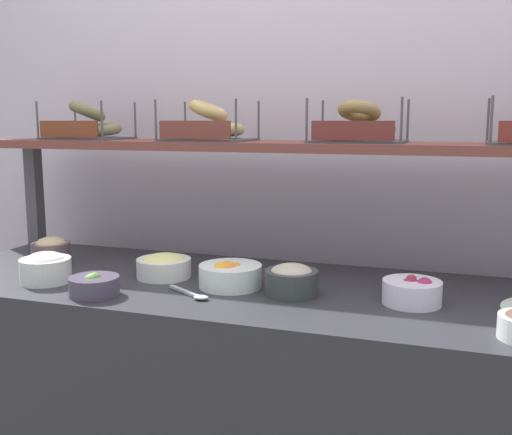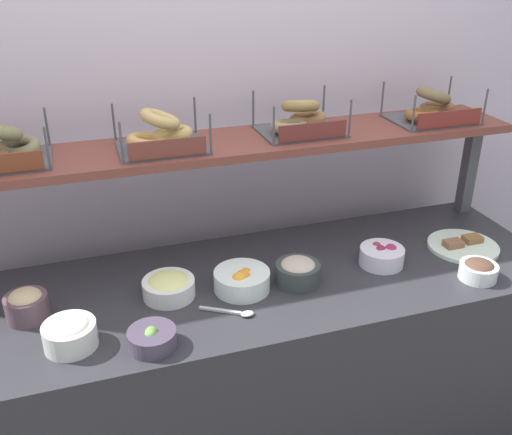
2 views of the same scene
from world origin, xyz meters
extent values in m
cube|color=silver|center=(0.00, 0.55, 1.20)|extent=(3.38, 0.06, 2.40)
cube|color=#2D2D33|center=(0.00, 0.00, 0.42)|extent=(2.18, 0.70, 0.85)
cube|color=#4C4C51|center=(1.03, 0.27, 1.05)|extent=(0.05, 0.05, 0.40)
cube|color=brown|center=(0.00, 0.27, 1.26)|extent=(2.14, 0.32, 0.03)
cylinder|color=#393F3E|center=(0.12, -0.05, 0.89)|extent=(0.16, 0.16, 0.07)
ellipsoid|color=#C2B3A1|center=(0.12, -0.05, 0.92)|extent=(0.12, 0.12, 0.05)
cylinder|color=silver|center=(-0.64, -0.17, 0.89)|extent=(0.16, 0.16, 0.08)
ellipsoid|color=white|center=(-0.64, -0.17, 0.92)|extent=(0.12, 0.12, 0.05)
cylinder|color=#584149|center=(-0.77, 0.02, 0.89)|extent=(0.13, 0.13, 0.08)
ellipsoid|color=tan|center=(-0.77, 0.02, 0.92)|extent=(0.10, 0.10, 0.06)
cylinder|color=white|center=(0.46, -0.03, 0.88)|extent=(0.16, 0.16, 0.07)
sphere|color=#A1295A|center=(0.49, -0.04, 0.91)|extent=(0.05, 0.05, 0.05)
sphere|color=#853045|center=(0.46, -0.03, 0.91)|extent=(0.03, 0.03, 0.03)
sphere|color=maroon|center=(0.45, -0.03, 0.91)|extent=(0.04, 0.04, 0.04)
sphere|color=brown|center=(0.45, 0.00, 0.91)|extent=(0.04, 0.04, 0.04)
sphere|color=#862C45|center=(0.45, -0.04, 0.91)|extent=(0.03, 0.03, 0.03)
cylinder|color=white|center=(-0.08, -0.04, 0.88)|extent=(0.19, 0.19, 0.07)
sphere|color=orange|center=(-0.06, -0.03, 0.91)|extent=(0.04, 0.04, 0.04)
sphere|color=#F9A92F|center=(-0.10, -0.06, 0.91)|extent=(0.05, 0.05, 0.05)
sphere|color=orange|center=(-0.08, -0.05, 0.91)|extent=(0.05, 0.05, 0.05)
cylinder|color=#494053|center=(-0.42, -0.25, 0.88)|extent=(0.14, 0.14, 0.06)
sphere|color=#6CA64F|center=(-0.42, -0.26, 0.90)|extent=(0.04, 0.04, 0.04)
sphere|color=#61A446|center=(-0.42, -0.25, 0.90)|extent=(0.03, 0.03, 0.03)
sphere|color=olive|center=(-0.42, -0.25, 0.90)|extent=(0.04, 0.04, 0.04)
cylinder|color=white|center=(0.73, -0.23, 0.88)|extent=(0.13, 0.13, 0.06)
ellipsoid|color=brown|center=(0.73, -0.23, 0.90)|extent=(0.10, 0.10, 0.04)
cylinder|color=white|center=(-0.32, 0.00, 0.88)|extent=(0.18, 0.18, 0.06)
ellipsoid|color=#E9EB8D|center=(-0.32, 0.00, 0.91)|extent=(0.14, 0.14, 0.04)
cylinder|color=white|center=(0.82, -0.03, 0.86)|extent=(0.27, 0.27, 0.01)
cube|color=#8C5F41|center=(0.77, -0.03, 0.88)|extent=(0.07, 0.05, 0.02)
cube|color=#916035|center=(0.87, -0.02, 0.88)|extent=(0.07, 0.05, 0.02)
cube|color=#B7B7BC|center=(-0.18, -0.14, 0.86)|extent=(0.13, 0.08, 0.01)
ellipsoid|color=#B7B7BC|center=(-0.11, -0.19, 0.86)|extent=(0.04, 0.03, 0.01)
cube|color=#4C4C51|center=(-0.77, 0.28, 1.28)|extent=(0.28, 0.24, 0.01)
cylinder|color=#4C4C51|center=(-0.64, 0.16, 1.35)|extent=(0.01, 0.01, 0.14)
cylinder|color=#4C4C51|center=(-0.64, 0.39, 1.35)|extent=(0.01, 0.01, 0.14)
cube|color=brown|center=(-0.77, 0.16, 1.32)|extent=(0.24, 0.01, 0.06)
torus|color=#797150|center=(-0.73, 0.31, 1.32)|extent=(0.18, 0.19, 0.06)
torus|color=olive|center=(-0.77, 0.28, 1.38)|extent=(0.20, 0.20, 0.09)
cube|color=#4C4C51|center=(-0.27, 0.26, 1.28)|extent=(0.30, 0.24, 0.01)
cylinder|color=#4C4C51|center=(-0.41, 0.15, 1.35)|extent=(0.01, 0.01, 0.14)
cylinder|color=#4C4C51|center=(-0.13, 0.15, 1.35)|extent=(0.01, 0.01, 0.14)
cylinder|color=#4C4C51|center=(-0.41, 0.38, 1.35)|extent=(0.01, 0.01, 0.14)
cylinder|color=#4C4C51|center=(-0.13, 0.38, 1.35)|extent=(0.01, 0.01, 0.14)
cube|color=brown|center=(-0.27, 0.14, 1.32)|extent=(0.25, 0.01, 0.06)
torus|color=tan|center=(-0.32, 0.23, 1.32)|extent=(0.17, 0.17, 0.06)
torus|color=tan|center=(-0.22, 0.30, 1.32)|extent=(0.20, 0.20, 0.06)
torus|color=tan|center=(-0.27, 0.26, 1.38)|extent=(0.16, 0.15, 0.09)
cube|color=#4C4C51|center=(0.25, 0.28, 1.28)|extent=(0.30, 0.24, 0.01)
cylinder|color=#4C4C51|center=(0.10, 0.17, 1.35)|extent=(0.01, 0.01, 0.14)
cylinder|color=#4C4C51|center=(0.39, 0.17, 1.35)|extent=(0.01, 0.01, 0.14)
cylinder|color=#4C4C51|center=(0.10, 0.40, 1.35)|extent=(0.01, 0.01, 0.14)
cylinder|color=#4C4C51|center=(0.39, 0.40, 1.35)|extent=(0.01, 0.01, 0.14)
cube|color=brown|center=(0.25, 0.16, 1.32)|extent=(0.26, 0.01, 0.06)
torus|color=#947F55|center=(0.20, 0.25, 1.32)|extent=(0.18, 0.18, 0.06)
torus|color=#976B41|center=(0.29, 0.32, 1.32)|extent=(0.18, 0.18, 0.06)
torus|color=#9E7E47|center=(0.25, 0.28, 1.38)|extent=(0.17, 0.18, 0.08)
cube|color=#4C4C51|center=(0.80, 0.26, 1.28)|extent=(0.32, 0.24, 0.01)
cylinder|color=#4C4C51|center=(0.64, 0.15, 1.35)|extent=(0.01, 0.01, 0.14)
cylinder|color=#4C4C51|center=(0.96, 0.15, 1.35)|extent=(0.01, 0.01, 0.14)
cylinder|color=#4C4C51|center=(0.64, 0.38, 1.35)|extent=(0.01, 0.01, 0.14)
cylinder|color=#4C4C51|center=(0.96, 0.38, 1.35)|extent=(0.01, 0.01, 0.14)
cube|color=maroon|center=(0.80, 0.14, 1.32)|extent=(0.27, 0.01, 0.06)
torus|color=brown|center=(0.74, 0.23, 1.31)|extent=(0.18, 0.19, 0.05)
torus|color=brown|center=(0.85, 0.30, 1.32)|extent=(0.19, 0.20, 0.06)
torus|color=brown|center=(0.80, 0.26, 1.38)|extent=(0.15, 0.14, 0.08)
camera|label=1|loc=(0.56, -1.68, 1.35)|focal=41.89mm
camera|label=2|loc=(-0.55, -1.64, 1.94)|focal=40.68mm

